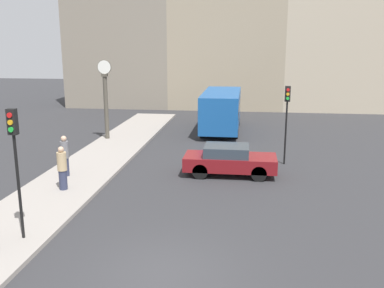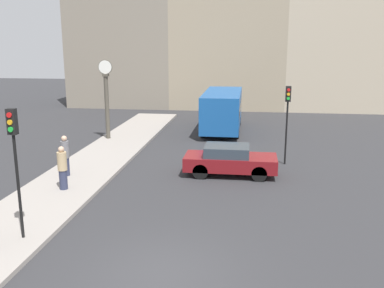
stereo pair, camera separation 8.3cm
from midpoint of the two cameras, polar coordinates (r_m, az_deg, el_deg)
ground_plane at (r=11.98m, az=-4.36°, el=-16.74°), size 120.00×120.00×0.00m
sidewalk_corner at (r=23.64m, az=-11.65°, el=-1.44°), size 3.26×26.91×0.15m
building_row at (r=40.68m, az=5.88°, el=16.67°), size 29.61×5.00×18.98m
sedan_car at (r=19.84m, az=4.88°, el=-2.13°), size 4.23×1.76×1.40m
bus_distant at (r=29.68m, az=3.87°, el=4.71°), size 2.48×7.31×2.73m
traffic_light_near at (r=13.55m, az=-22.71°, el=-0.45°), size 0.26×0.24×4.01m
traffic_light_far at (r=21.65m, az=12.43°, el=4.58°), size 0.26×0.24×3.94m
street_clock at (r=26.97m, az=-11.52°, el=5.98°), size 0.88×0.34×4.85m
pedestrian_tan_coat at (r=18.13m, az=-17.04°, el=-3.10°), size 0.38×0.38×1.80m
pedestrian_grey_jacket at (r=19.93m, az=-16.71°, el=-1.52°), size 0.36×0.36×1.84m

